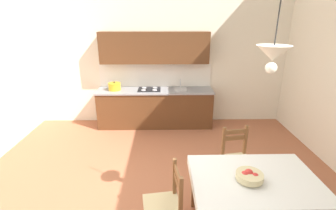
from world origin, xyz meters
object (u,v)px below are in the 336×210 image
at_px(dining_table, 254,186).
at_px(dining_chair_kitchen_side, 237,159).
at_px(kitchen_cabinetry, 155,91).
at_px(dining_chair_tv_side, 165,205).
at_px(fruit_bowl, 249,176).
at_px(pendant_lamp, 273,54).

distance_m(dining_table, dining_chair_kitchen_side, 0.90).
bearing_deg(kitchen_cabinetry, dining_table, -68.58).
bearing_deg(dining_table, dining_chair_tv_side, -176.31).
bearing_deg(dining_chair_tv_side, fruit_bowl, 1.07).
distance_m(dining_chair_tv_side, pendant_lamp, 1.99).
relative_size(dining_chair_tv_side, fruit_bowl, 3.10).
xyz_separation_m(kitchen_cabinetry, dining_chair_kitchen_side, (1.33, -2.32, -0.41)).
distance_m(kitchen_cabinetry, dining_chair_kitchen_side, 2.70).
xyz_separation_m(dining_table, dining_chair_kitchen_side, (0.07, 0.87, -0.19)).
relative_size(dining_chair_tv_side, pendant_lamp, 1.16).
xyz_separation_m(kitchen_cabinetry, pendant_lamp, (1.24, -3.24, 1.30)).
distance_m(kitchen_cabinetry, dining_chair_tv_side, 3.29).
distance_m(fruit_bowl, pendant_lamp, 1.35).
height_order(dining_chair_tv_side, fruit_bowl, dining_chair_tv_side).
xyz_separation_m(dining_chair_kitchen_side, dining_chair_tv_side, (-1.10, -0.94, 0.00)).
height_order(dining_table, fruit_bowl, fruit_bowl).
distance_m(dining_chair_kitchen_side, fruit_bowl, 1.01).
distance_m(dining_chair_kitchen_side, dining_chair_tv_side, 1.45).
height_order(kitchen_cabinetry, fruit_bowl, kitchen_cabinetry).
distance_m(dining_table, fruit_bowl, 0.20).
height_order(dining_chair_kitchen_side, pendant_lamp, pendant_lamp).
bearing_deg(pendant_lamp, dining_chair_kitchen_side, 84.43).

